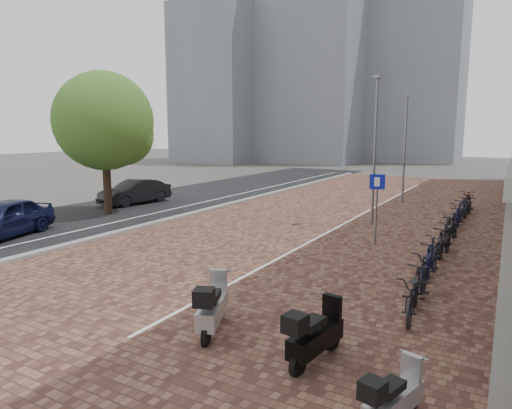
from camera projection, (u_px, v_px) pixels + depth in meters
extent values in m
plane|color=#474442|center=(150.00, 280.00, 12.83)|extent=(140.00, 140.00, 0.00)
cube|color=brown|center=(353.00, 217.00, 22.12)|extent=(14.50, 42.00, 0.04)
cube|color=black|center=(176.00, 200.00, 27.53)|extent=(8.00, 50.00, 0.03)
cube|color=gray|center=(230.00, 204.00, 25.60)|extent=(0.35, 42.00, 0.14)
cube|color=white|center=(203.00, 202.00, 26.54)|extent=(0.12, 44.00, 0.00)
cube|color=white|center=(357.00, 217.00, 22.02)|extent=(0.10, 30.00, 0.00)
cube|color=gray|center=(511.00, 304.00, 6.53)|extent=(0.35, 0.35, 3.40)
cube|color=gray|center=(310.00, 38.00, 59.21)|extent=(14.00, 12.00, 32.00)
cube|color=gray|center=(415.00, 62.00, 59.79)|extent=(12.00, 10.00, 26.00)
cube|color=gray|center=(221.00, 85.00, 59.95)|extent=(10.00, 10.00, 20.00)
imported|color=black|center=(2.00, 219.00, 17.75)|extent=(2.92, 4.75, 1.51)
imported|color=black|center=(135.00, 192.00, 25.95)|extent=(1.98, 4.38, 1.39)
cylinder|color=slate|center=(376.00, 213.00, 16.60)|extent=(0.07, 0.07, 2.38)
cube|color=#0D19AA|center=(377.00, 182.00, 16.39)|extent=(0.54, 0.12, 0.54)
cylinder|color=gray|center=(375.00, 152.00, 19.95)|extent=(0.12, 0.12, 6.40)
cylinder|color=gray|center=(405.00, 151.00, 25.81)|extent=(0.12, 0.12, 6.03)
cylinder|color=#382619|center=(107.00, 183.00, 22.77)|extent=(0.39, 0.39, 3.07)
sphere|color=#3D6522|center=(104.00, 121.00, 22.28)|extent=(4.82, 4.82, 4.82)
sphere|color=#3D6522|center=(123.00, 135.00, 22.68)|extent=(3.07, 3.07, 3.07)
imported|color=black|center=(414.00, 295.00, 10.20)|extent=(0.86, 2.02, 1.04)
imported|color=black|center=(420.00, 280.00, 11.22)|extent=(0.52, 1.76, 1.05)
imported|color=#17193F|center=(427.00, 268.00, 12.22)|extent=(0.81, 2.01, 1.04)
imported|color=#131534|center=(430.00, 257.00, 13.25)|extent=(0.50, 1.75, 1.05)
imported|color=#222228|center=(439.00, 249.00, 14.20)|extent=(0.71, 1.98, 1.04)
imported|color=black|center=(444.00, 241.00, 15.20)|extent=(0.68, 1.79, 1.05)
imported|color=black|center=(449.00, 234.00, 16.17)|extent=(0.82, 2.01, 1.04)
imported|color=black|center=(451.00, 228.00, 17.18)|extent=(0.68, 1.79, 1.05)
imported|color=#524F4B|center=(450.00, 222.00, 18.26)|extent=(0.84, 2.02, 1.04)
imported|color=#131436|center=(458.00, 218.00, 19.17)|extent=(0.50, 1.75, 1.05)
imported|color=black|center=(460.00, 213.00, 20.17)|extent=(0.88, 2.03, 1.04)
imported|color=#172340|center=(461.00, 209.00, 21.18)|extent=(0.64, 1.78, 1.05)
imported|color=black|center=(468.00, 206.00, 22.07)|extent=(0.75, 1.99, 1.04)
imported|color=#421112|center=(468.00, 203.00, 23.12)|extent=(0.65, 1.79, 1.05)
imported|color=black|center=(468.00, 200.00, 24.15)|extent=(0.76, 2.00, 1.04)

